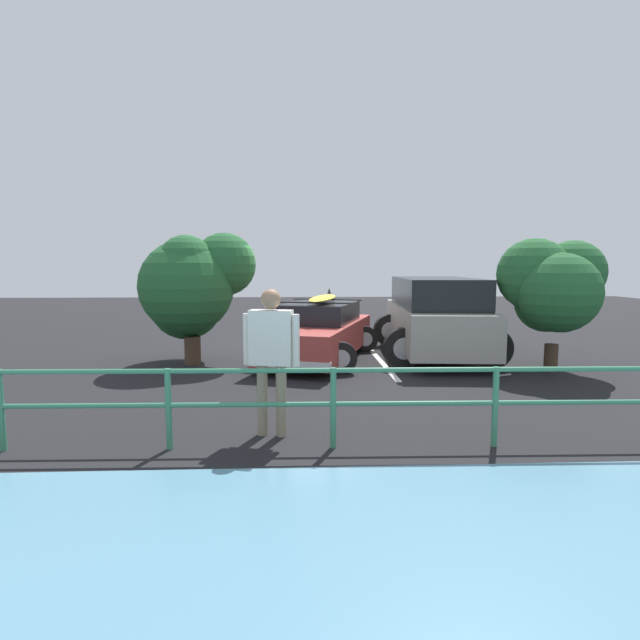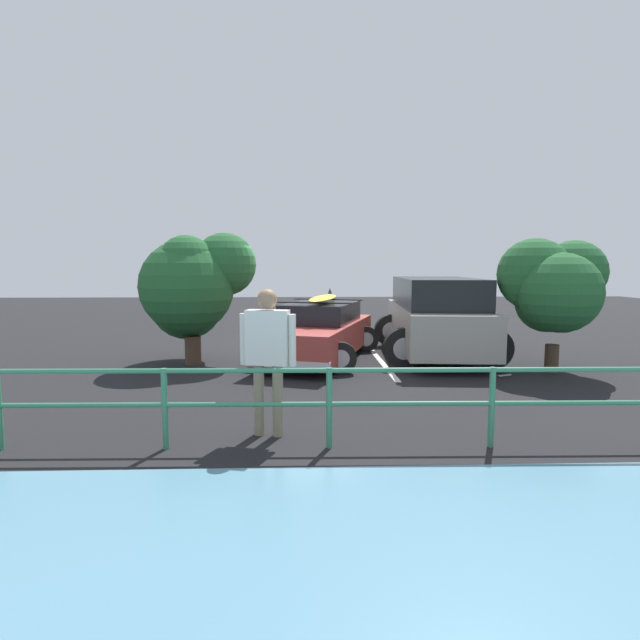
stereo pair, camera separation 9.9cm
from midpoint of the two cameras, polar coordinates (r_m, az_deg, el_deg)
The scene contains 8 objects.
ground_plane at distance 11.86m, azimuth -1.98°, elevation -3.94°, with size 44.00×44.00×0.02m, color black.
parking_stripe at distance 11.29m, azimuth 7.03°, elevation -4.44°, with size 4.51×0.12×0.00m, color silver.
sedan_car at distance 11.09m, azimuth 0.20°, elevation -1.40°, with size 2.96×4.55×1.54m.
suv_car at distance 11.79m, azimuth 13.30°, elevation 0.49°, with size 2.84×4.93×1.80m.
person_bystander at distance 6.06m, azimuth -5.52°, elevation -3.26°, with size 0.68×0.31×1.80m.
railing_fence at distance 5.74m, azimuth -7.84°, elevation -8.41°, with size 9.36×0.25×0.93m.
bush_near_left at distance 10.88m, azimuth -14.09°, elevation 3.84°, with size 2.40×2.24×2.78m.
bush_near_right at distance 10.65m, azimuth 25.52°, elevation 3.43°, with size 2.14×2.18×2.61m.
Camera 2 is at (-0.04, 11.68, 2.07)m, focal length 28.00 mm.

